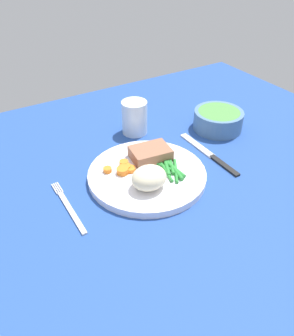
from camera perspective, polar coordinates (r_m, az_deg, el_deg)
name	(u,v)px	position (r cm, az deg, el deg)	size (l,w,h in cm)	color
dining_table	(152,169)	(77.94, 0.89, -0.20)	(120.00, 90.00, 2.00)	#234793
dinner_plate	(147,175)	(73.32, 0.00, -1.13)	(25.48, 25.48, 1.60)	white
meat_portion	(151,153)	(76.33, 0.66, 2.51)	(8.63, 6.33, 2.61)	#936047
mashed_potatoes	(149,178)	(67.35, 0.34, -1.66)	(7.27, 6.22, 4.71)	beige
carrot_slices	(123,169)	(73.03, -4.03, -0.09)	(6.42, 4.66, 1.26)	orange
green_beans	(172,168)	(73.36, 4.18, -0.05)	(5.08, 9.81, 0.88)	#2D8C38
fork	(68,207)	(68.17, -13.06, -6.39)	(1.44, 16.60, 0.40)	silver
knife	(210,155)	(82.04, 10.47, 2.24)	(1.70, 20.50, 0.64)	black
water_glass	(135,120)	(88.28, -2.10, 8.12)	(6.56, 6.56, 8.63)	silver
salad_bowl	(218,119)	(92.20, 11.88, 8.07)	(12.87, 12.87, 5.07)	#4C7299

